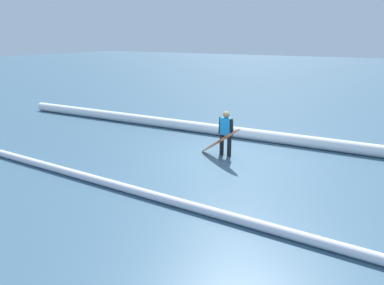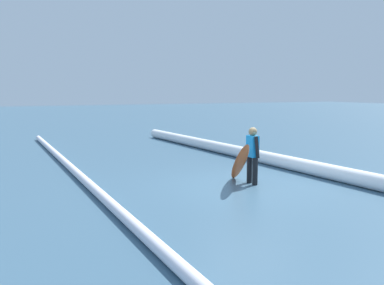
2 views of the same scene
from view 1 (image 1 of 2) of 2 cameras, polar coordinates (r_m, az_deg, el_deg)
The scene contains 5 objects.
ground_plane at distance 11.74m, azimuth 5.25°, elevation -2.53°, with size 123.61×123.61×0.00m, color #3B5D74.
surfer at distance 11.83m, azimuth 5.33°, elevation 1.81°, with size 0.52×0.22×1.48m.
surfboard at distance 11.59m, azimuth 4.41°, elevation 0.25°, with size 1.77×0.92×1.21m.
wave_crest_foreground at distance 13.91m, azimuth 9.82°, elevation 1.22°, with size 0.42×0.42×23.57m, color white.
wave_crest_midground at distance 9.29m, azimuth -9.60°, elevation -7.25°, with size 0.22×0.22×24.65m, color white.
Camera 1 is at (-4.70, 10.06, 3.81)m, focal length 34.01 mm.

